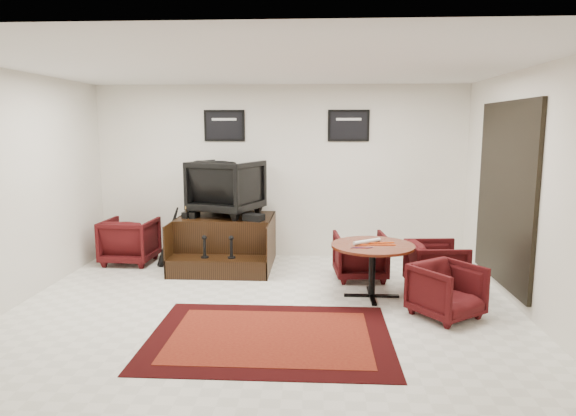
{
  "coord_description": "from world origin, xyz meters",
  "views": [
    {
      "loc": [
        0.6,
        -5.85,
        2.13
      ],
      "look_at": [
        0.22,
        0.9,
        1.06
      ],
      "focal_mm": 32.0,
      "sensor_mm": 36.0,
      "label": 1
    }
  ],
  "objects_px": {
    "meeting_table": "(373,251)",
    "table_chair_back": "(360,253)",
    "shine_podium": "(226,242)",
    "armchair_side": "(130,239)",
    "shine_chair": "(227,185)",
    "table_chair_window": "(436,264)",
    "table_chair_corner": "(447,288)"
  },
  "relations": [
    {
      "from": "meeting_table",
      "to": "table_chair_back",
      "type": "distance_m",
      "value": 0.84
    },
    {
      "from": "shine_podium",
      "to": "armchair_side",
      "type": "relative_size",
      "value": 1.93
    },
    {
      "from": "shine_podium",
      "to": "meeting_table",
      "type": "relative_size",
      "value": 1.45
    },
    {
      "from": "shine_chair",
      "to": "armchair_side",
      "type": "relative_size",
      "value": 1.24
    },
    {
      "from": "shine_chair",
      "to": "table_chair_window",
      "type": "xyz_separation_m",
      "value": [
        2.98,
        -1.27,
        -0.88
      ]
    },
    {
      "from": "table_chair_corner",
      "to": "meeting_table",
      "type": "bearing_deg",
      "value": 103.5
    },
    {
      "from": "shine_podium",
      "to": "table_chair_window",
      "type": "distance_m",
      "value": 3.19
    },
    {
      "from": "shine_chair",
      "to": "table_chair_window",
      "type": "distance_m",
      "value": 3.36
    },
    {
      "from": "shine_chair",
      "to": "meeting_table",
      "type": "relative_size",
      "value": 0.93
    },
    {
      "from": "meeting_table",
      "to": "table_chair_back",
      "type": "bearing_deg",
      "value": 95.97
    },
    {
      "from": "meeting_table",
      "to": "table_chair_window",
      "type": "relative_size",
      "value": 1.46
    },
    {
      "from": "meeting_table",
      "to": "table_chair_back",
      "type": "height_order",
      "value": "table_chair_back"
    },
    {
      "from": "armchair_side",
      "to": "table_chair_corner",
      "type": "height_order",
      "value": "armchair_side"
    },
    {
      "from": "armchair_side",
      "to": "shine_podium",
      "type": "bearing_deg",
      "value": -177.13
    },
    {
      "from": "table_chair_back",
      "to": "shine_podium",
      "type": "bearing_deg",
      "value": -22.41
    },
    {
      "from": "table_chair_back",
      "to": "table_chair_corner",
      "type": "relative_size",
      "value": 1.07
    },
    {
      "from": "meeting_table",
      "to": "armchair_side",
      "type": "bearing_deg",
      "value": 158.3
    },
    {
      "from": "shine_podium",
      "to": "table_chair_window",
      "type": "bearing_deg",
      "value": -20.58
    },
    {
      "from": "armchair_side",
      "to": "meeting_table",
      "type": "distance_m",
      "value": 3.92
    },
    {
      "from": "shine_podium",
      "to": "shine_chair",
      "type": "bearing_deg",
      "value": 90.0
    },
    {
      "from": "armchair_side",
      "to": "meeting_table",
      "type": "bearing_deg",
      "value": 161.12
    },
    {
      "from": "shine_podium",
      "to": "armchair_side",
      "type": "bearing_deg",
      "value": -179.94
    },
    {
      "from": "meeting_table",
      "to": "table_chair_back",
      "type": "xyz_separation_m",
      "value": [
        -0.08,
        0.81,
        -0.23
      ]
    },
    {
      "from": "table_chair_window",
      "to": "table_chair_corner",
      "type": "distance_m",
      "value": 0.99
    },
    {
      "from": "shine_podium",
      "to": "table_chair_corner",
      "type": "relative_size",
      "value": 2.23
    },
    {
      "from": "shine_chair",
      "to": "meeting_table",
      "type": "xyz_separation_m",
      "value": [
        2.11,
        -1.6,
        -0.64
      ]
    },
    {
      "from": "meeting_table",
      "to": "table_chair_corner",
      "type": "xyz_separation_m",
      "value": [
        0.76,
        -0.66,
        -0.26
      ]
    },
    {
      "from": "meeting_table",
      "to": "table_chair_window",
      "type": "height_order",
      "value": "table_chair_window"
    },
    {
      "from": "shine_podium",
      "to": "meeting_table",
      "type": "bearing_deg",
      "value": -34.47
    },
    {
      "from": "table_chair_corner",
      "to": "shine_chair",
      "type": "bearing_deg",
      "value": 106.01
    },
    {
      "from": "shine_chair",
      "to": "armchair_side",
      "type": "bearing_deg",
      "value": 27.01
    },
    {
      "from": "shine_podium",
      "to": "table_chair_corner",
      "type": "xyz_separation_m",
      "value": [
        2.88,
        -2.11,
        -0.01
      ]
    }
  ]
}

